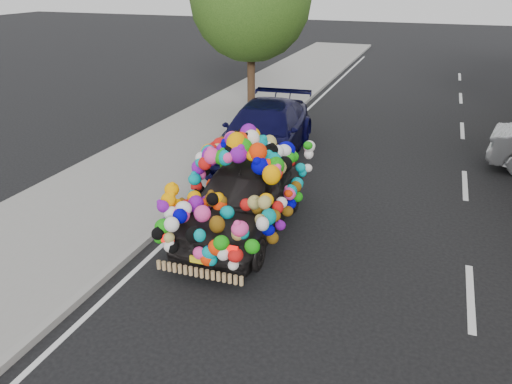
% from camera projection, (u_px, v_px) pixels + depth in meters
% --- Properties ---
extents(ground, '(100.00, 100.00, 0.00)m').
position_uv_depth(ground, '(263.00, 258.00, 9.30)').
color(ground, black).
rests_on(ground, ground).
extents(sidewalk, '(4.00, 60.00, 0.12)m').
position_uv_depth(sidewalk, '(73.00, 219.00, 10.62)').
color(sidewalk, gray).
rests_on(sidewalk, ground).
extents(kerb, '(0.15, 60.00, 0.13)m').
position_uv_depth(kerb, '(153.00, 234.00, 10.01)').
color(kerb, gray).
rests_on(kerb, ground).
extents(lane_markings, '(6.00, 50.00, 0.01)m').
position_uv_depth(lane_markings, '(470.00, 297.00, 8.17)').
color(lane_markings, silver).
rests_on(lane_markings, ground).
extents(tree_near_sidewalk, '(4.20, 4.20, 6.13)m').
position_uv_depth(tree_near_sidewalk, '(251.00, 0.00, 17.03)').
color(tree_near_sidewalk, '#332114').
rests_on(tree_near_sidewalk, ground).
extents(plush_art_car, '(2.13, 4.44, 2.08)m').
position_uv_depth(plush_art_car, '(243.00, 182.00, 9.91)').
color(plush_art_car, black).
rests_on(plush_art_car, ground).
extents(navy_sedan, '(2.54, 5.36, 1.51)m').
position_uv_depth(navy_sedan, '(264.00, 132.00, 14.04)').
color(navy_sedan, black).
rests_on(navy_sedan, ground).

